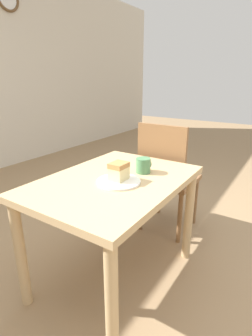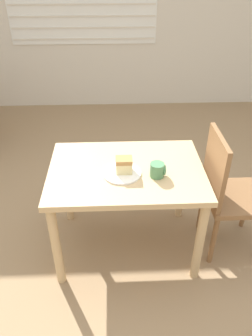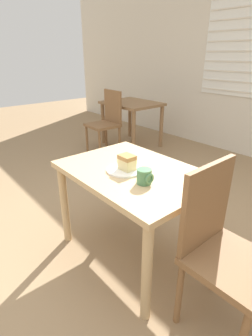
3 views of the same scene
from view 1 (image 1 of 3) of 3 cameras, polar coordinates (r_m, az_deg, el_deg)
name	(u,v)px [view 1 (image 1 of 3)]	position (r m, az deg, el deg)	size (l,w,h in m)	color
ground_plane	(156,287)	(1.85, 6.60, -24.28)	(14.00, 14.00, 0.00)	#997A56
dining_table_near	(114,195)	(1.58, -2.56, -5.95)	(1.02, 0.73, 0.71)	tan
chair_near_window	(167,175)	(2.18, 8.81, -1.52)	(0.42, 0.42, 0.94)	brown
plate	(119,181)	(1.48, -1.62, -2.95)	(0.25, 0.25, 0.01)	white
cake_slice	(119,171)	(1.48, -1.58, -0.69)	(0.10, 0.08, 0.10)	beige
coffee_mug	(144,165)	(1.63, 3.84, 0.61)	(0.10, 0.09, 0.09)	#4C8456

